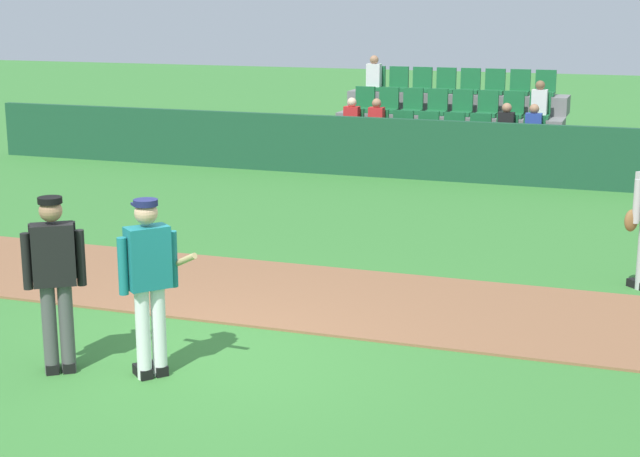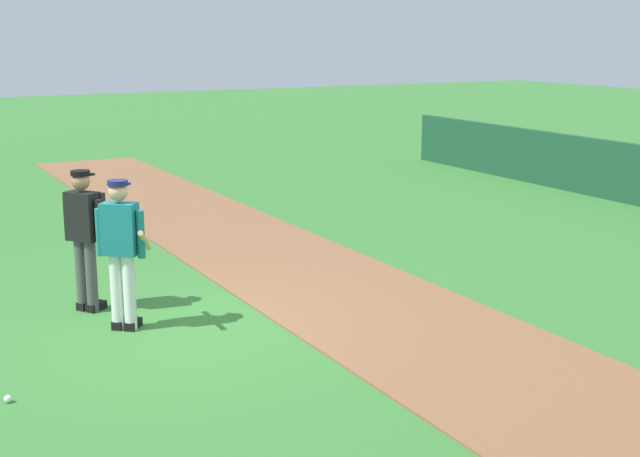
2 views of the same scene
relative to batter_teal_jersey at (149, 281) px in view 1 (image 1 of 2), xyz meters
The scene contains 6 objects.
ground_plane 1.13m from the batter_teal_jersey, 71.84° to the left, with size 80.00×80.00×0.00m, color #387A33.
infield_dirt_path 3.07m from the batter_teal_jersey, 86.38° to the left, with size 28.00×2.58×0.03m, color brown.
dugout_fence 11.14m from the batter_teal_jersey, 89.05° to the left, with size 20.00×0.16×1.21m, color #19472D.
stadium_bleachers 13.01m from the batter_teal_jersey, 89.19° to the left, with size 5.00×2.95×2.30m.
batter_teal_jersey is the anchor object (origin of this frame).
umpire_home_plate 0.94m from the batter_teal_jersey, 168.42° to the right, with size 0.53×0.47×1.76m.
Camera 1 is at (4.25, -8.42, 3.59)m, focal length 54.66 mm.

